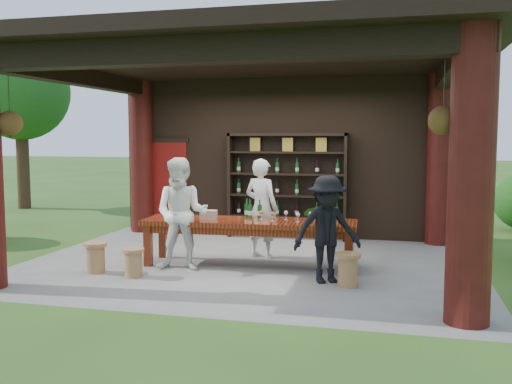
% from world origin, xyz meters
% --- Properties ---
extents(ground, '(90.00, 90.00, 0.00)m').
position_xyz_m(ground, '(0.00, 0.00, 0.00)').
color(ground, '#2D5119').
rests_on(ground, ground).
extents(pavilion, '(7.50, 6.00, 3.60)m').
position_xyz_m(pavilion, '(-0.01, 0.43, 2.13)').
color(pavilion, slate).
rests_on(pavilion, ground).
extents(wine_shelf, '(2.47, 0.38, 2.17)m').
position_xyz_m(wine_shelf, '(0.15, 2.45, 1.09)').
color(wine_shelf, black).
rests_on(wine_shelf, ground).
extents(tasting_table, '(3.50, 1.08, 0.75)m').
position_xyz_m(tasting_table, '(0.04, -0.20, 0.63)').
color(tasting_table, '#52160B').
rests_on(tasting_table, ground).
extents(stool_near_left, '(0.33, 0.33, 0.43)m').
position_xyz_m(stool_near_left, '(-1.45, -1.36, 0.23)').
color(stool_near_left, '#9C6B3E').
rests_on(stool_near_left, ground).
extents(stool_near_right, '(0.36, 0.36, 0.47)m').
position_xyz_m(stool_near_right, '(1.71, -1.11, 0.25)').
color(stool_near_right, '#9C6B3E').
rests_on(stool_near_right, ground).
extents(stool_far_left, '(0.36, 0.36, 0.47)m').
position_xyz_m(stool_far_left, '(-2.14, -1.25, 0.25)').
color(stool_far_left, '#9C6B3E').
rests_on(stool_far_left, ground).
extents(host, '(0.73, 0.60, 1.72)m').
position_xyz_m(host, '(0.07, 0.50, 0.86)').
color(host, white).
rests_on(host, ground).
extents(guest_woman, '(0.94, 0.77, 1.77)m').
position_xyz_m(guest_woman, '(-0.92, -0.73, 0.89)').
color(guest_woman, white).
rests_on(guest_woman, ground).
extents(guest_man, '(1.15, 0.95, 1.55)m').
position_xyz_m(guest_man, '(1.39, -0.97, 0.77)').
color(guest_man, black).
rests_on(guest_man, ground).
extents(table_bottles, '(0.32, 0.15, 0.31)m').
position_xyz_m(table_bottles, '(0.01, 0.10, 0.90)').
color(table_bottles, '#194C1E').
rests_on(table_bottles, tasting_table).
extents(table_glasses, '(1.02, 0.26, 0.15)m').
position_xyz_m(table_glasses, '(0.71, -0.12, 0.82)').
color(table_glasses, silver).
rests_on(table_glasses, tasting_table).
extents(napkin_basket, '(0.27, 0.19, 0.14)m').
position_xyz_m(napkin_basket, '(-0.65, -0.21, 0.82)').
color(napkin_basket, '#BF6672').
rests_on(napkin_basket, tasting_table).
extents(shrubs, '(15.00, 8.64, 1.36)m').
position_xyz_m(shrubs, '(2.02, 0.73, 0.56)').
color(shrubs, '#194C14').
rests_on(shrubs, ground).
extents(trees, '(20.81, 11.50, 4.80)m').
position_xyz_m(trees, '(3.40, 1.79, 3.37)').
color(trees, '#3F2819').
rests_on(trees, ground).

